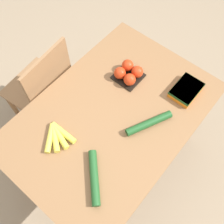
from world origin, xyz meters
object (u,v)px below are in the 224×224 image
Objects in this scene: tomato_pack at (129,73)px; cucumber_far at (149,123)px; chair at (44,89)px; carrot_bag at (186,90)px; cucumber_near at (94,177)px; banana_bunch at (57,136)px.

tomato_pack is 0.35m from cucumber_far.
tomato_pack is (0.32, -0.52, 0.33)m from chair.
chair is at bearing 99.01° from cucumber_far.
carrot_bag is 0.71× the size of cucumber_far.
cucumber_far is (-0.32, 0.04, -0.01)m from carrot_bag.
chair is 0.89m from cucumber_near.
cucumber_near is at bearing 174.35° from carrot_bag.
cucumber_near is at bearing 64.01° from chair.
cucumber_near is (-0.04, -0.31, 0.01)m from banana_bunch.
tomato_pack is 0.60× the size of cucumber_far.
chair is 5.76× the size of tomato_pack.
chair is 4.05× the size of cucumber_near.
carrot_bag is 0.32m from cucumber_far.
chair is at bearing 69.65° from cucumber_near.
banana_bunch is 1.13× the size of tomato_pack.
carrot_bag reaches higher than banana_bunch.
carrot_bag is at bearing -5.65° from cucumber_near.
cucumber_far is (0.38, -0.34, 0.01)m from banana_bunch.
chair is at bearing 117.56° from carrot_bag.
tomato_pack is 0.70× the size of cucumber_near.
cucumber_far is at bearing 172.63° from carrot_bag.
carrot_bag is (0.13, -0.33, -0.01)m from tomato_pack.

